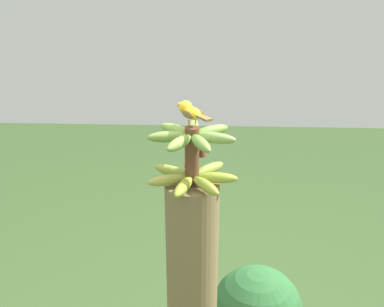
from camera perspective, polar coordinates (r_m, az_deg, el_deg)
banana_bunch at (r=1.75m, az=0.02°, el=-0.32°), size 0.33×0.33×0.22m
perched_bird at (r=1.72m, az=-0.21°, el=4.97°), size 0.13×0.16×0.08m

